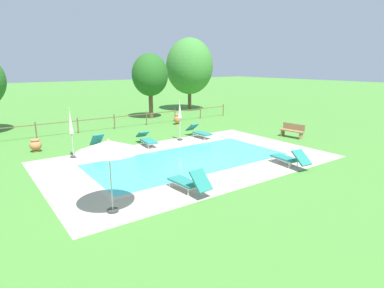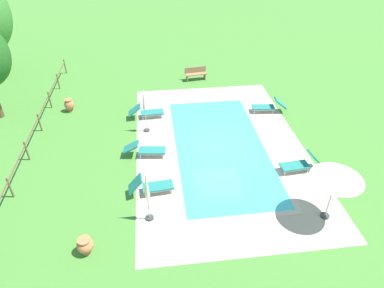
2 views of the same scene
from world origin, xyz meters
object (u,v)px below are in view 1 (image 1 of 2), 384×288
Objects in this scene: sun_lounger_north_mid at (199,132)px; sun_lounger_north_end at (103,146)px; sun_lounger_north_far at (289,158)px; sun_lounger_south_mid at (189,182)px; sun_lounger_north_near_steps at (147,139)px; patio_umbrella_closed_row_mid_west at (71,127)px; terracotta_urn_by_tree at (177,119)px; tree_centre at (190,66)px; wooden_bench_lawn_side at (293,130)px; patio_umbrella_closed_row_west at (180,114)px; terracotta_urn_near_fence at (36,145)px; patio_umbrella_open_foreground at (109,146)px; tree_west_mid at (150,75)px.

sun_lounger_north_end is (-6.32, -0.07, 0.02)m from sun_lounger_north_mid.
sun_lounger_south_mid is at bearing 178.04° from sun_lounger_north_far.
sun_lounger_north_near_steps is 1.09× the size of sun_lounger_south_mid.
patio_umbrella_closed_row_mid_west is (-7.79, 0.06, 1.18)m from sun_lounger_north_mid.
terracotta_urn_by_tree is at bearing 26.21° from patio_umbrella_closed_row_mid_west.
tree_centre is at bearing 68.37° from sun_lounger_north_far.
wooden_bench_lawn_side reaches higher than sun_lounger_north_mid.
patio_umbrella_closed_row_west reaches higher than sun_lounger_north_far.
sun_lounger_north_near_steps is at bearing -22.06° from terracotta_urn_near_fence.
sun_lounger_north_near_steps is 2.68m from sun_lounger_north_end.
sun_lounger_north_far is 9.29m from sun_lounger_north_end.
sun_lounger_north_far is 0.86× the size of patio_umbrella_open_foreground.
sun_lounger_north_end is 0.78× the size of patio_umbrella_closed_row_mid_west.
sun_lounger_south_mid is 2.91× the size of terracotta_urn_near_fence.
wooden_bench_lawn_side is at bearing -72.98° from tree_west_mid.
sun_lounger_north_end is (-2.67, -0.19, 0.03)m from sun_lounger_north_near_steps.
sun_lounger_south_mid is (-5.67, -6.89, 0.02)m from sun_lounger_north_mid.
patio_umbrella_closed_row_west is at bearing 1.62° from sun_lounger_north_end.
patio_umbrella_open_foreground is 15.15m from terracotta_urn_by_tree.
sun_lounger_north_mid is 0.29× the size of tree_centre.
sun_lounger_north_far is 11.73m from terracotta_urn_by_tree.
terracotta_urn_near_fence is at bearing 157.94° from sun_lounger_north_near_steps.
sun_lounger_south_mid is at bearing -69.62° from terracotta_urn_near_fence.
tree_west_mid is (4.82, 8.32, 3.28)m from sun_lounger_north_near_steps.
tree_centre reaches higher than sun_lounger_north_near_steps.
tree_west_mid is at bearing 43.09° from patio_umbrella_closed_row_mid_west.
patio_umbrella_closed_row_mid_west is (-6.37, -0.01, -0.05)m from patio_umbrella_closed_row_west.
sun_lounger_north_far is at bearing -64.46° from sun_lounger_north_near_steps.
sun_lounger_south_mid is 3.35m from patio_umbrella_open_foreground.
sun_lounger_north_far reaches higher than sun_lounger_north_near_steps.
sun_lounger_north_far is at bearing -97.55° from terracotta_urn_by_tree.
sun_lounger_north_near_steps is at bearing 73.93° from sun_lounger_south_mid.
tree_centre is (14.62, 10.63, 2.77)m from patio_umbrella_closed_row_mid_west.
terracotta_urn_by_tree is (2.75, 4.48, -1.18)m from patio_umbrella_closed_row_west.
sun_lounger_north_mid is (3.65, -0.11, 0.01)m from sun_lounger_north_near_steps.
patio_umbrella_closed_row_west is at bearing 0.06° from patio_umbrella_closed_row_mid_west.
wooden_bench_lawn_side is (5.02, 3.63, 0.09)m from sun_lounger_north_far.
sun_lounger_north_mid reaches higher than terracotta_urn_by_tree.
sun_lounger_north_end is 11.79m from tree_west_mid.
tree_west_mid reaches higher than sun_lounger_north_end.
patio_umbrella_closed_row_west is 0.35× the size of tree_centre.
wooden_bench_lawn_side is (10.47, 3.45, 0.08)m from sun_lounger_south_mid.
patio_umbrella_closed_row_mid_west is (-2.12, 6.95, 1.17)m from sun_lounger_south_mid.
patio_umbrella_open_foreground is at bearing -165.79° from wooden_bench_lawn_side.
sun_lounger_south_mid is 2.48× the size of terracotta_urn_by_tree.
patio_umbrella_open_foreground is (-2.87, 0.07, 1.73)m from sun_lounger_south_mid.
patio_umbrella_closed_row_mid_west is (-1.47, 0.13, 1.16)m from sun_lounger_north_end.
patio_umbrella_open_foreground is at bearing -125.18° from sun_lounger_north_near_steps.
tree_centre reaches higher than sun_lounger_north_mid.
tree_centre is at bearing 52.17° from patio_umbrella_closed_row_west.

